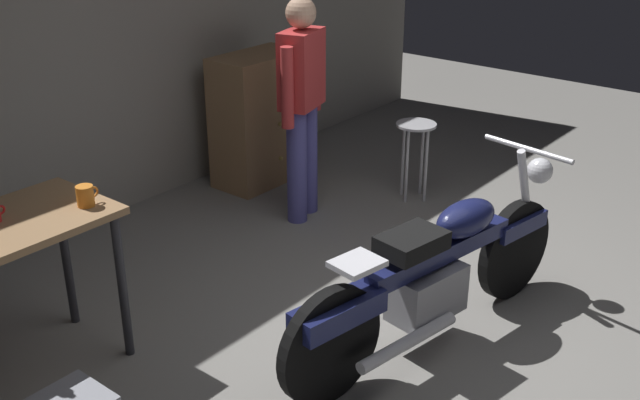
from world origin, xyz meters
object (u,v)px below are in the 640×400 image
Objects in this scene: person_standing at (302,100)px; mug_orange_travel at (86,196)px; shop_stool at (416,140)px; motorcycle at (436,271)px; wooden_dresser at (260,119)px.

person_standing is 13.28× the size of mug_orange_travel.
person_standing is at bearing 149.52° from shop_stool.
mug_orange_travel is at bearing -7.12° from person_standing.
shop_stool is (1.66, 1.20, 0.05)m from motorcycle.
motorcycle is 2.04m from shop_stool.
person_standing is at bearing 8.64° from mug_orange_travel.
wooden_dresser is at bearing 111.67° from shop_stool.
person_standing is 2.61× the size of shop_stool.
person_standing reaches higher than wooden_dresser.
motorcycle is 1.92m from mug_orange_travel.
person_standing reaches higher than motorcycle.
wooden_dresser is at bearing 73.54° from motorcycle.
person_standing is 1.52× the size of wooden_dresser.
motorcycle is 3.40× the size of shop_stool.
person_standing is at bearing -113.89° from wooden_dresser.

